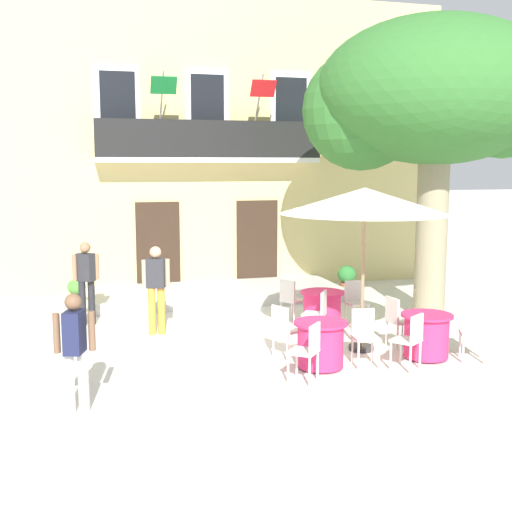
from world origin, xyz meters
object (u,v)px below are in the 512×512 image
(cafe_table_near_tree, at_px, (320,344))
(cafe_chair_middle_2, at_px, (291,298))
(cafe_chair_middle_0, at_px, (318,311))
(cafe_chair_front_1, at_px, (410,338))
(cafe_chair_near_tree_0, at_px, (308,348))
(cafe_umbrella, at_px, (365,202))
(cafe_chair_middle_1, at_px, (356,300))
(pedestrian_by_tree, at_px, (156,285))
(cafe_chair_near_tree_2, at_px, (284,328))
(ground_planter_left, at_px, (77,290))
(cafe_table_front, at_px, (426,336))
(cafe_chair_front_0, at_px, (397,318))
(plane_tree, at_px, (432,98))
(cafe_chair_near_tree_1, at_px, (364,333))
(pedestrian_mid_plaza, at_px, (75,346))
(cafe_chair_front_2, at_px, (472,328))
(pedestrian_near_entrance, at_px, (86,278))
(cafe_table_middle, at_px, (322,310))
(ground_planter_right, at_px, (347,277))

(cafe_table_near_tree, bearing_deg, cafe_chair_middle_2, 80.83)
(cafe_chair_middle_0, height_order, cafe_chair_front_1, same)
(cafe_chair_near_tree_0, xyz_separation_m, cafe_chair_middle_2, (0.91, 3.52, 0.00))
(cafe_umbrella, bearing_deg, cafe_chair_middle_1, 69.44)
(cafe_umbrella, bearing_deg, pedestrian_by_tree, 148.65)
(cafe_chair_near_tree_2, bearing_deg, ground_planter_left, 122.07)
(cafe_table_front, bearing_deg, cafe_chair_middle_2, 116.45)
(cafe_table_near_tree, distance_m, cafe_chair_middle_0, 1.74)
(cafe_chair_front_0, distance_m, cafe_chair_front_1, 1.29)
(plane_tree, relative_size, cafe_chair_middle_0, 6.85)
(cafe_chair_near_tree_1, relative_size, pedestrian_mid_plaza, 0.57)
(cafe_chair_near_tree_0, xyz_separation_m, cafe_table_front, (2.34, 0.63, -0.14))
(cafe_chair_near_tree_2, xyz_separation_m, cafe_chair_front_2, (3.02, -0.87, 0.00))
(plane_tree, distance_m, pedestrian_mid_plaza, 8.90)
(cafe_table_near_tree, bearing_deg, cafe_chair_front_1, -19.59)
(cafe_chair_front_1, height_order, pedestrian_by_tree, pedestrian_by_tree)
(cafe_chair_near_tree_0, distance_m, cafe_chair_near_tree_1, 1.33)
(cafe_umbrella, bearing_deg, pedestrian_near_entrance, 145.57)
(cafe_chair_near_tree_2, bearing_deg, cafe_chair_front_0, 3.00)
(cafe_chair_near_tree_0, xyz_separation_m, cafe_chair_near_tree_2, (0.04, 1.26, 0.00))
(cafe_chair_middle_1, height_order, pedestrian_by_tree, pedestrian_by_tree)
(cafe_table_middle, height_order, cafe_umbrella, cafe_umbrella)
(cafe_chair_near_tree_0, height_order, cafe_umbrella, cafe_umbrella)
(cafe_chair_near_tree_2, xyz_separation_m, cafe_chair_middle_0, (0.98, 0.99, 0.00))
(cafe_table_middle, relative_size, cafe_chair_middle_2, 0.95)
(pedestrian_mid_plaza, bearing_deg, cafe_chair_near_tree_1, 10.89)
(plane_tree, distance_m, cafe_table_front, 5.25)
(cafe_chair_near_tree_0, relative_size, cafe_chair_near_tree_1, 1.00)
(plane_tree, xyz_separation_m, cafe_umbrella, (-2.40, -2.01, -1.98))
(cafe_chair_middle_2, bearing_deg, cafe_chair_near_tree_0, -104.43)
(cafe_chair_near_tree_1, xyz_separation_m, cafe_chair_near_tree_2, (-1.15, 0.66, 0.00))
(cafe_table_middle, height_order, cafe_chair_middle_2, cafe_chair_middle_2)
(plane_tree, distance_m, pedestrian_by_tree, 6.78)
(cafe_chair_near_tree_1, relative_size, cafe_chair_near_tree_2, 1.00)
(ground_planter_left, height_order, pedestrian_by_tree, pedestrian_by_tree)
(cafe_umbrella, xyz_separation_m, ground_planter_right, (1.83, 4.88, -2.23))
(cafe_chair_front_0, bearing_deg, cafe_table_front, -77.37)
(cafe_umbrella, bearing_deg, cafe_chair_front_1, -77.53)
(cafe_chair_near_tree_1, bearing_deg, pedestrian_near_entrance, 137.55)
(cafe_table_front, xyz_separation_m, cafe_umbrella, (-0.84, 0.74, 2.22))
(cafe_chair_near_tree_0, xyz_separation_m, cafe_table_middle, (1.36, 2.92, -0.14))
(cafe_table_front, bearing_deg, ground_planter_right, 80.06)
(pedestrian_near_entrance, bearing_deg, cafe_chair_middle_0, -28.95)
(cafe_table_front, distance_m, cafe_chair_front_2, 0.77)
(cafe_chair_middle_1, bearing_deg, cafe_table_near_tree, -125.05)
(cafe_chair_middle_2, xyz_separation_m, cafe_umbrella, (0.59, -2.15, 2.08))
(cafe_table_near_tree, distance_m, cafe_table_front, 1.90)
(plane_tree, height_order, pedestrian_mid_plaza, plane_tree)
(cafe_chair_middle_0, distance_m, cafe_chair_front_1, 2.24)
(cafe_chair_near_tree_2, height_order, cafe_table_middle, cafe_chair_near_tree_2)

